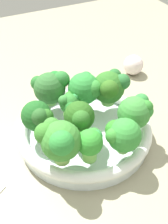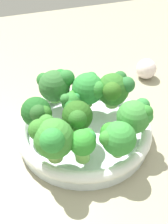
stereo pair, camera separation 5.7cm
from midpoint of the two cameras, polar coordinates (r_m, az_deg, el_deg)
name	(u,v)px [view 2 (the right image)]	position (r cm, az deg, el deg)	size (l,w,h in cm)	color
ground_plane	(67,133)	(64.70, -0.65, -4.18)	(130.00, 130.00, 2.50)	gray
bowl	(84,131)	(60.52, 2.71, -3.72)	(26.81, 26.81, 3.99)	white
broccoli_floret_0	(37,112)	(55.93, -5.94, -0.21)	(5.70, 6.32, 6.62)	#83C361
broccoli_floret_1	(84,143)	(50.35, 3.24, -5.92)	(4.81, 4.58, 6.17)	#84CF5D
broccoli_floret_2	(89,88)	(61.28, 3.66, 4.35)	(6.55, 6.68, 7.40)	#87C05C
broccoli_floret_3	(117,138)	(51.45, 9.38, -4.99)	(6.52, 6.14, 6.80)	#9DCD73
broccoli_floret_4	(71,102)	(59.82, 0.18, 1.85)	(4.79, 4.13, 5.08)	#7CB255
broccoli_floret_5	(115,90)	(61.37, 8.48, 4.08)	(7.40, 7.32, 7.33)	#8FCA68
broccoli_floret_6	(136,116)	(55.96, 12.61, -0.88)	(6.72, 6.20, 7.03)	#90D475
broccoli_floret_7	(55,84)	(62.76, -2.83, 5.16)	(7.53, 7.01, 7.24)	#77C358
broccoli_floret_8	(77,116)	(54.26, 1.75, -0.96)	(5.64, 6.77, 7.10)	#84CC5A
broccoli_floret_9	(52,138)	(49.25, -2.79, -5.00)	(7.23, 8.20, 8.53)	#95C763
garlic_bulb	(146,69)	(80.39, 13.69, 7.86)	(5.20, 5.20, 5.20)	white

